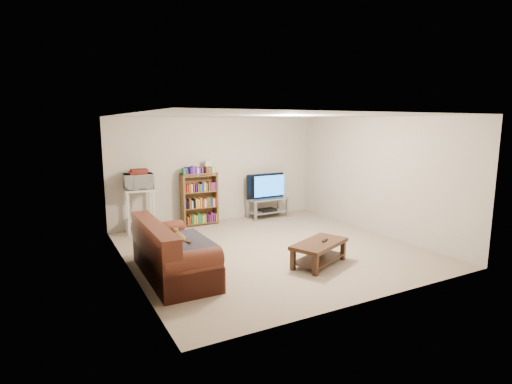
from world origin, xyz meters
TOP-DOWN VIEW (x-y plane):
  - floor at (0.00, 0.00)m, footprint 5.00×5.00m
  - ceiling at (0.00, 0.00)m, footprint 5.00×5.00m
  - wall_back at (0.00, 2.50)m, footprint 5.00×0.00m
  - wall_front at (0.00, -2.50)m, footprint 5.00×0.00m
  - wall_left at (-2.50, 0.00)m, footprint 0.00×5.00m
  - wall_right at (2.50, 0.00)m, footprint 0.00×5.00m
  - sofa at (-2.02, -0.44)m, footprint 0.87×1.95m
  - blanket at (-1.85, -0.58)m, footprint 0.82×1.03m
  - cat at (-1.84, -0.40)m, footprint 0.22×0.53m
  - coffee_table at (0.26, -1.10)m, footprint 1.17×0.90m
  - remote at (0.36, -1.10)m, footprint 0.17×0.13m
  - tv_stand at (1.16, 2.17)m, footprint 0.97×0.47m
  - television at (1.16, 2.17)m, footprint 1.03×0.18m
  - dvd_player at (1.16, 2.17)m, footprint 0.39×0.28m
  - bookshelf at (-0.53, 2.28)m, footprint 0.82×0.26m
  - shelf_clutter at (-0.43, 2.29)m, footprint 0.60×0.18m
  - microwave_stand at (-1.87, 2.19)m, footprint 0.61×0.46m
  - microwave at (-1.87, 2.19)m, footprint 0.60×0.42m
  - game_boxes at (-1.87, 2.19)m, footprint 0.36×0.32m

SIDE VIEW (x-z plane):
  - floor at x=0.00m, z-range 0.00..0.00m
  - dvd_player at x=1.16m, z-range 0.16..0.22m
  - coffee_table at x=0.26m, z-range 0.07..0.45m
  - sofa at x=-2.02m, z-range -0.12..0.72m
  - tv_stand at x=1.16m, z-range 0.09..0.56m
  - remote at x=0.36m, z-range 0.38..0.40m
  - blanket at x=-1.85m, z-range 0.41..0.59m
  - cat at x=-1.84m, z-range 0.48..0.64m
  - microwave_stand at x=-1.87m, z-range 0.13..1.07m
  - bookshelf at x=-0.53m, z-range 0.02..1.20m
  - television at x=1.16m, z-range 0.48..1.07m
  - microwave at x=-1.87m, z-range 0.93..1.25m
  - wall_back at x=0.00m, z-range -1.30..3.70m
  - wall_front at x=0.00m, z-range -1.30..3.70m
  - wall_left at x=-2.50m, z-range -1.30..3.70m
  - wall_right at x=2.50m, z-range -1.30..3.70m
  - game_boxes at x=-1.87m, z-range 1.25..1.30m
  - shelf_clutter at x=-0.43m, z-range 1.15..1.43m
  - ceiling at x=0.00m, z-range 2.40..2.40m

